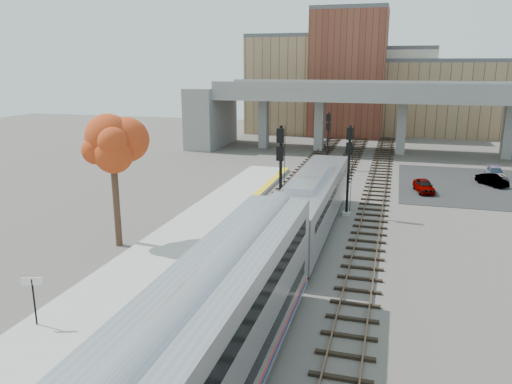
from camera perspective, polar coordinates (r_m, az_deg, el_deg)
The scene contains 16 objects.
ground at distance 27.68m, azimuth 0.88°, elevation -10.66°, with size 160.00×160.00×0.00m, color #47423D.
platform at distance 30.12m, azimuth -12.72°, elevation -8.51°, with size 4.50×60.00×0.35m, color #9E9E99.
yellow_strip at distance 29.24m, azimuth -9.42°, elevation -8.68°, with size 0.70×60.00×0.01m, color yellow.
tracks at distance 38.93m, azimuth 6.97°, elevation -3.12°, with size 10.70×95.00×0.25m.
overpass at distance 69.50m, azimuth 14.68°, elevation 9.06°, with size 54.00×12.00×9.50m.
buildings_far at distance 91.03m, azimuth 12.79°, elevation 11.64°, with size 43.00×21.00×20.60m.
parking_lot at distance 54.06m, azimuth 23.44°, elevation 0.69°, with size 14.00×18.00×0.04m, color black.
locomotive at distance 35.46m, azimuth 6.43°, elevation -1.14°, with size 3.02×19.05×4.10m.
signal_mast_near at distance 34.51m, azimuth 2.79°, elevation 1.35°, with size 0.60×0.64×7.71m.
signal_mast_mid at distance 39.56m, azimuth 10.50°, elevation 2.31°, with size 0.60×0.64×7.20m.
signal_mast_far at distance 57.86m, azimuth 8.18°, elevation 5.67°, with size 0.60×0.64×6.44m.
station_sign at distance 24.58m, azimuth -24.13°, elevation -10.30°, with size 0.86×0.36×2.27m.
tree at distance 33.05m, azimuth -16.09°, elevation 4.86°, with size 3.60×3.60×8.85m.
car_a at distance 49.36m, azimuth 18.64°, elevation 0.69°, with size 1.47×3.64×1.24m, color #99999E.
car_b at distance 54.59m, azimuth 25.37°, elevation 1.25°, with size 1.20×3.44×1.13m, color #99999E.
car_c at distance 58.21m, azimuth 25.65°, elevation 1.99°, with size 1.66×4.08×1.18m, color #99999E.
Camera 1 is at (6.42, -24.24, 11.72)m, focal length 35.00 mm.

